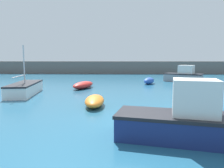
% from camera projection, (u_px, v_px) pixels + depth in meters
% --- Properties ---
extents(ground_plane, '(120.00, 120.00, 0.20)m').
position_uv_depth(ground_plane, '(145.00, 125.00, 9.89)').
color(ground_plane, '#235B7A').
extents(harbor_breakwater, '(60.52, 3.14, 2.36)m').
position_uv_depth(harbor_breakwater, '(125.00, 67.00, 42.15)').
color(harbor_breakwater, '#66605B').
rests_on(harbor_breakwater, ground_plane).
extents(sailboat_short_mast, '(2.33, 5.47, 3.97)m').
position_uv_depth(sailboat_short_mast, '(25.00, 88.00, 17.68)').
color(sailboat_short_mast, white).
rests_on(sailboat_short_mast, ground_plane).
extents(open_tender_yellow, '(2.25, 3.64, 0.66)m').
position_uv_depth(open_tender_yellow, '(83.00, 85.00, 21.29)').
color(open_tender_yellow, red).
rests_on(open_tender_yellow, ground_plane).
extents(motorboat_with_cabin, '(5.03, 4.15, 2.05)m').
position_uv_depth(motorboat_with_cabin, '(184.00, 76.00, 27.54)').
color(motorboat_with_cabin, gray).
rests_on(motorboat_with_cabin, ground_plane).
extents(rowboat_blue_near, '(1.28, 3.09, 0.63)m').
position_uv_depth(rowboat_blue_near, '(95.00, 101.00, 13.45)').
color(rowboat_blue_near, orange).
rests_on(rowboat_blue_near, ground_plane).
extents(dinghy_near_pier, '(1.99, 2.53, 0.64)m').
position_uv_depth(dinghy_near_pier, '(187.00, 93.00, 16.55)').
color(dinghy_near_pier, yellow).
rests_on(dinghy_near_pier, ground_plane).
extents(motorboat_grey_hull, '(5.08, 2.86, 2.21)m').
position_uv_depth(motorboat_grey_hull, '(186.00, 120.00, 7.77)').
color(motorboat_grey_hull, navy).
rests_on(motorboat_grey_hull, ground_plane).
extents(fishing_dinghy_green, '(1.84, 2.40, 0.74)m').
position_uv_depth(fishing_dinghy_green, '(149.00, 81.00, 24.90)').
color(fishing_dinghy_green, '#2D56B7').
rests_on(fishing_dinghy_green, ground_plane).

